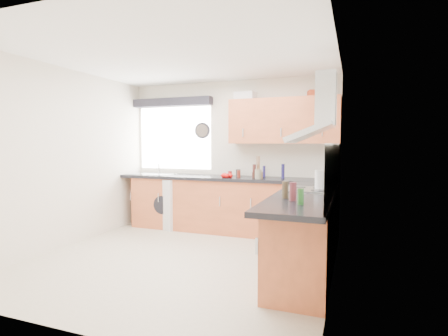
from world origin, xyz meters
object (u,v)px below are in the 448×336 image
at_px(oven, 307,231).
at_px(extractor_hood, 318,115).
at_px(upper_cabinets, 284,121).
at_px(washing_machine, 170,202).

distance_m(oven, extractor_hood, 1.35).
relative_size(extractor_hood, upper_cabinets, 0.46).
bearing_deg(washing_machine, oven, -7.92).
distance_m(upper_cabinets, washing_machine, 2.39).
bearing_deg(extractor_hood, upper_cabinets, 116.13).
height_order(oven, extractor_hood, extractor_hood).
bearing_deg(washing_machine, extractor_hood, -7.04).
bearing_deg(oven, extractor_hood, -0.00).
height_order(oven, washing_machine, oven).
relative_size(oven, washing_machine, 1.00).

